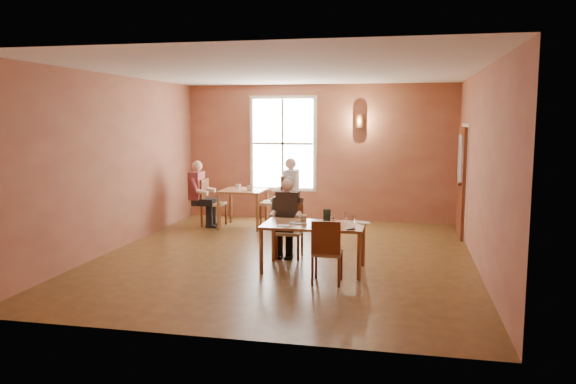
% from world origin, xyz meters
% --- Properties ---
extents(ground, '(6.00, 7.00, 0.01)m').
position_xyz_m(ground, '(0.00, 0.00, 0.00)').
color(ground, brown).
rests_on(ground, ground).
extents(wall_back, '(6.00, 0.04, 3.00)m').
position_xyz_m(wall_back, '(0.00, 3.50, 1.50)').
color(wall_back, brown).
rests_on(wall_back, ground).
extents(wall_front, '(6.00, 0.04, 3.00)m').
position_xyz_m(wall_front, '(0.00, -3.50, 1.50)').
color(wall_front, brown).
rests_on(wall_front, ground).
extents(wall_left, '(0.04, 7.00, 3.00)m').
position_xyz_m(wall_left, '(-3.00, 0.00, 1.50)').
color(wall_left, brown).
rests_on(wall_left, ground).
extents(wall_right, '(0.04, 7.00, 3.00)m').
position_xyz_m(wall_right, '(3.00, 0.00, 1.50)').
color(wall_right, brown).
rests_on(wall_right, ground).
extents(ceiling, '(6.00, 7.00, 0.04)m').
position_xyz_m(ceiling, '(0.00, 0.00, 3.00)').
color(ceiling, white).
rests_on(ceiling, wall_back).
extents(window, '(1.36, 0.10, 1.96)m').
position_xyz_m(window, '(-0.80, 3.45, 1.70)').
color(window, white).
rests_on(window, wall_back).
extents(door, '(0.12, 1.04, 2.10)m').
position_xyz_m(door, '(2.94, 2.30, 1.05)').
color(door, maroon).
rests_on(door, ground).
extents(wall_sconce, '(0.16, 0.16, 0.28)m').
position_xyz_m(wall_sconce, '(0.90, 3.40, 2.20)').
color(wall_sconce, brown).
rests_on(wall_sconce, wall_back).
extents(main_table, '(1.50, 0.84, 0.70)m').
position_xyz_m(main_table, '(0.58, -0.70, 0.35)').
color(main_table, brown).
rests_on(main_table, ground).
extents(chair_diner_main, '(0.39, 0.39, 0.88)m').
position_xyz_m(chair_diner_main, '(0.08, -0.05, 0.44)').
color(chair_diner_main, '#4B260E').
rests_on(chair_diner_main, ground).
extents(diner_main, '(0.49, 0.49, 1.23)m').
position_xyz_m(diner_main, '(0.08, -0.08, 0.61)').
color(diner_main, black).
rests_on(diner_main, ground).
extents(chair_empty, '(0.40, 0.40, 0.90)m').
position_xyz_m(chair_empty, '(0.87, -1.31, 0.45)').
color(chair_empty, brown).
rests_on(chair_empty, ground).
extents(plate_food, '(0.32, 0.32, 0.03)m').
position_xyz_m(plate_food, '(0.34, -0.70, 0.72)').
color(plate_food, white).
rests_on(plate_food, main_table).
extents(sandwich, '(0.10, 0.09, 0.11)m').
position_xyz_m(sandwich, '(0.42, -0.65, 0.75)').
color(sandwich, '#DEC179').
rests_on(sandwich, main_table).
extents(goblet_a, '(0.09, 0.09, 0.17)m').
position_xyz_m(goblet_a, '(1.03, -0.56, 0.79)').
color(goblet_a, white).
rests_on(goblet_a, main_table).
extents(goblet_b, '(0.09, 0.09, 0.17)m').
position_xyz_m(goblet_b, '(1.18, -0.83, 0.79)').
color(goblet_b, silver).
rests_on(goblet_b, main_table).
extents(goblet_c, '(0.07, 0.07, 0.17)m').
position_xyz_m(goblet_c, '(0.89, -0.89, 0.79)').
color(goblet_c, white).
rests_on(goblet_c, main_table).
extents(menu_stand, '(0.11, 0.06, 0.18)m').
position_xyz_m(menu_stand, '(0.74, -0.42, 0.79)').
color(menu_stand, black).
rests_on(menu_stand, main_table).
extents(knife, '(0.20, 0.03, 0.00)m').
position_xyz_m(knife, '(0.55, -0.91, 0.70)').
color(knife, silver).
rests_on(knife, main_table).
extents(napkin, '(0.20, 0.20, 0.01)m').
position_xyz_m(napkin, '(0.17, -0.93, 0.70)').
color(napkin, white).
rests_on(napkin, main_table).
extents(side_plate, '(0.22, 0.22, 0.01)m').
position_xyz_m(side_plate, '(1.31, -0.51, 0.71)').
color(side_plate, silver).
rests_on(side_plate, main_table).
extents(sunglasses, '(0.12, 0.10, 0.01)m').
position_xyz_m(sunglasses, '(1.16, -1.02, 0.71)').
color(sunglasses, black).
rests_on(sunglasses, main_table).
extents(second_table, '(0.89, 0.89, 0.79)m').
position_xyz_m(second_table, '(-1.39, 2.31, 0.39)').
color(second_table, brown).
rests_on(second_table, ground).
extents(chair_diner_white, '(0.49, 0.49, 1.11)m').
position_xyz_m(chair_diner_white, '(-0.74, 2.31, 0.56)').
color(chair_diner_white, '#3D1E10').
rests_on(chair_diner_white, ground).
extents(diner_white, '(0.56, 0.56, 1.41)m').
position_xyz_m(diner_white, '(-0.71, 2.31, 0.70)').
color(diner_white, white).
rests_on(diner_white, ground).
extents(chair_diner_maroon, '(0.44, 0.44, 1.00)m').
position_xyz_m(chair_diner_maroon, '(-2.04, 2.31, 0.50)').
color(chair_diner_maroon, '#522F12').
rests_on(chair_diner_maroon, ground).
extents(diner_maroon, '(0.53, 0.53, 1.34)m').
position_xyz_m(diner_maroon, '(-2.07, 2.31, 0.67)').
color(diner_maroon, maroon).
rests_on(diner_maroon, ground).
extents(cup_a, '(0.14, 0.14, 0.10)m').
position_xyz_m(cup_a, '(-1.22, 2.20, 0.84)').
color(cup_a, white).
rests_on(cup_a, second_table).
extents(cup_b, '(0.13, 0.13, 0.10)m').
position_xyz_m(cup_b, '(-1.53, 2.41, 0.84)').
color(cup_b, white).
rests_on(cup_b, second_table).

